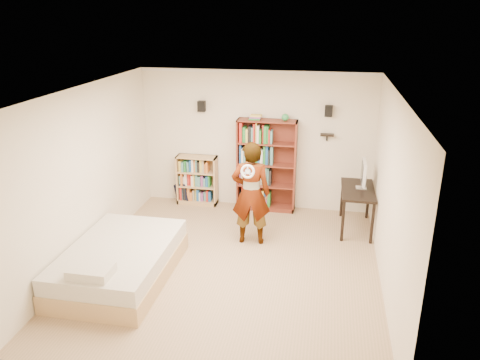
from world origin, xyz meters
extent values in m
cube|color=tan|center=(0.00, 0.00, 0.00)|extent=(4.50, 5.00, 0.01)
cube|color=#EEE8CC|center=(0.00, 2.50, 1.35)|extent=(4.50, 0.02, 2.70)
cube|color=#EEE8CC|center=(0.00, -2.50, 1.35)|extent=(4.50, 0.02, 2.70)
cube|color=#EEE8CC|center=(-2.25, 0.00, 1.35)|extent=(0.02, 5.00, 2.70)
cube|color=#EEE8CC|center=(2.25, 0.00, 1.35)|extent=(0.02, 5.00, 2.70)
cube|color=white|center=(0.00, 0.00, 2.70)|extent=(4.50, 5.00, 0.02)
cube|color=silver|center=(0.00, 2.47, 2.67)|extent=(4.50, 0.06, 0.06)
cube|color=silver|center=(0.00, -2.47, 2.67)|extent=(4.50, 0.06, 0.06)
cube|color=silver|center=(-2.22, 0.00, 2.67)|extent=(0.06, 5.00, 0.06)
cube|color=silver|center=(2.22, 0.00, 2.67)|extent=(0.06, 5.00, 0.06)
cube|color=black|center=(-1.05, 2.40, 2.00)|extent=(0.14, 0.12, 0.20)
cube|color=black|center=(1.35, 2.40, 2.00)|extent=(0.14, 0.12, 0.20)
cube|color=black|center=(1.35, 2.41, 1.55)|extent=(0.25, 0.16, 0.02)
imported|color=black|center=(0.17, 0.88, 0.88)|extent=(0.68, 0.49, 1.77)
torus|color=silver|center=(0.17, 0.55, 1.38)|extent=(0.23, 0.09, 0.23)
camera|label=1|loc=(1.33, -6.20, 3.73)|focal=35.00mm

